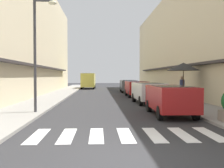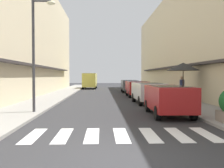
% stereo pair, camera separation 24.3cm
% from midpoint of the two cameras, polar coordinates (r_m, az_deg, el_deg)
% --- Properties ---
extents(ground_plane, '(96.98, 96.98, 0.00)m').
position_cam_midpoint_polar(ground_plane, '(23.64, -0.42, -2.95)').
color(ground_plane, '#2B2B2D').
extents(sidewalk_left, '(2.69, 61.72, 0.12)m').
position_cam_midpoint_polar(sidewalk_left, '(24.01, -12.49, -2.77)').
color(sidewalk_left, gray).
rests_on(sidewalk_left, ground_plane).
extents(sidewalk_right, '(2.69, 61.72, 0.12)m').
position_cam_midpoint_polar(sidewalk_right, '(24.32, 11.50, -2.71)').
color(sidewalk_right, gray).
rests_on(sidewalk_right, ground_plane).
extents(building_row_left, '(5.50, 41.68, 11.93)m').
position_cam_midpoint_polar(building_row_left, '(26.36, -20.49, 10.43)').
color(building_row_left, beige).
rests_on(building_row_left, ground_plane).
extents(building_row_right, '(5.50, 41.68, 10.65)m').
position_cam_midpoint_polar(building_row_right, '(26.77, 19.06, 8.93)').
color(building_row_right, beige).
rests_on(building_row_right, ground_plane).
extents(crosswalk, '(6.15, 2.20, 0.01)m').
position_cam_midpoint_polar(crosswalk, '(8.63, 2.85, -11.21)').
color(crosswalk, silver).
rests_on(crosswalk, ground_plane).
extents(parked_car_near, '(1.87, 4.15, 1.47)m').
position_cam_midpoint_polar(parked_car_near, '(12.94, 12.91, -2.81)').
color(parked_car_near, maroon).
rests_on(parked_car_near, ground_plane).
extents(parked_car_mid, '(1.91, 4.18, 1.47)m').
position_cam_midpoint_polar(parked_car_mid, '(18.41, 8.33, -1.44)').
color(parked_car_mid, silver).
rests_on(parked_car_mid, ground_plane).
extents(parked_car_far, '(1.82, 4.13, 1.47)m').
position_cam_midpoint_polar(parked_car_far, '(24.22, 5.78, -0.66)').
color(parked_car_far, maroon).
rests_on(parked_car_far, ground_plane).
extents(parked_car_distant, '(1.89, 4.50, 1.47)m').
position_cam_midpoint_polar(parked_car_distant, '(30.88, 4.04, -0.13)').
color(parked_car_distant, '#4C5156').
rests_on(parked_car_distant, ground_plane).
extents(delivery_van, '(2.11, 5.45, 2.37)m').
position_cam_midpoint_polar(delivery_van, '(39.66, -4.74, 0.98)').
color(delivery_van, '#D8CC4C').
rests_on(delivery_van, ground_plane).
extents(street_lamp, '(1.19, 0.28, 5.78)m').
position_cam_midpoint_polar(street_lamp, '(13.72, -15.80, 8.71)').
color(street_lamp, '#38383D').
rests_on(street_lamp, sidewalk_left).
extents(cafe_umbrella, '(2.32, 2.32, 2.77)m').
position_cam_midpoint_polar(cafe_umbrella, '(18.82, 15.84, 3.68)').
color(cafe_umbrella, '#262626').
rests_on(cafe_umbrella, sidewalk_right).
extents(pedestrian_walking_near, '(0.34, 0.34, 1.81)m').
position_cam_midpoint_polar(pedestrian_walking_near, '(19.22, 15.58, -0.87)').
color(pedestrian_walking_near, '#282B33').
rests_on(pedestrian_walking_near, sidewalk_right).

